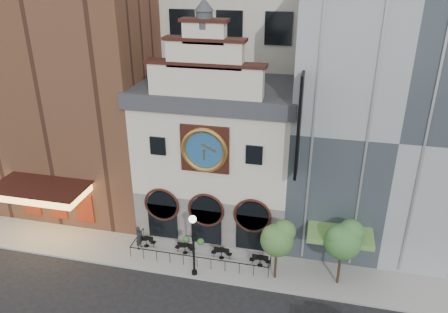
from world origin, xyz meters
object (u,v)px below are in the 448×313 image
Objects in this scene: bistro_0 at (146,241)px; bistro_1 at (185,248)px; bistro_2 at (222,253)px; tree_right at (344,239)px; pedestrian at (139,238)px; lamppost at (193,239)px; tree_left at (278,238)px; bistro_3 at (260,260)px.

bistro_1 is (3.28, -0.14, 0.00)m from bistro_0.
bistro_2 is 0.32× the size of tree_right.
bistro_1 is at bearing -2.51° from bistro_0.
pedestrian is (-3.67, -0.19, 0.50)m from bistro_1.
tree_right reaches higher than lamppost.
bistro_1 is 7.86m from tree_left.
lamppost is (-1.49, -2.25, 2.59)m from bistro_2.
bistro_3 is (9.19, -0.34, 0.00)m from bistro_0.
bistro_3 is 0.32× the size of lamppost.
tree_right reaches higher than tree_left.
tree_left is at bearing -174.24° from tree_right.
bistro_2 is (2.90, 0.03, 0.00)m from bistro_1.
lamppost is (1.42, -2.22, 2.59)m from bistro_1.
tree_right reaches higher than bistro_3.
bistro_3 is at bearing -4.27° from bistro_2.
bistro_1 is 0.32× the size of tree_right.
bistro_1 is 0.82× the size of pedestrian.
bistro_3 is 0.32× the size of tree_right.
tree_right is at bearing -5.32° from bistro_2.
tree_left is at bearing -16.25° from bistro_2.
lamppost is at bearing -103.31° from pedestrian.
lamppost is 5.87m from tree_left.
bistro_1 is 1.00× the size of bistro_3.
bistro_1 is 12.03m from tree_right.
bistro_2 is 9.28m from tree_right.
bistro_1 is 0.34× the size of tree_left.
bistro_2 is at bearing 174.68° from tree_right.
tree_left is (5.77, 1.00, 0.33)m from lamppost.
lamppost is (4.70, -2.37, 2.59)m from bistro_0.
bistro_3 is 3.35m from tree_left.
bistro_1 is at bearing 178.12° from bistro_3.
bistro_0 is at bearing 177.89° from bistro_3.
tree_left is at bearing -9.62° from bistro_1.
tree_left is (10.47, -1.36, 2.93)m from bistro_0.
tree_left reaches higher than bistro_3.
tree_left is (4.29, -1.25, 2.93)m from bistro_2.
tree_left is (1.28, -1.02, 2.93)m from bistro_3.
bistro_0 is 1.00× the size of bistro_2.
bistro_2 is (6.18, -0.11, 0.00)m from bistro_0.
tree_left is (7.19, -1.22, 2.93)m from bistro_1.
tree_right is at bearing -83.76° from pedestrian.
bistro_3 is 9.60m from pedestrian.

